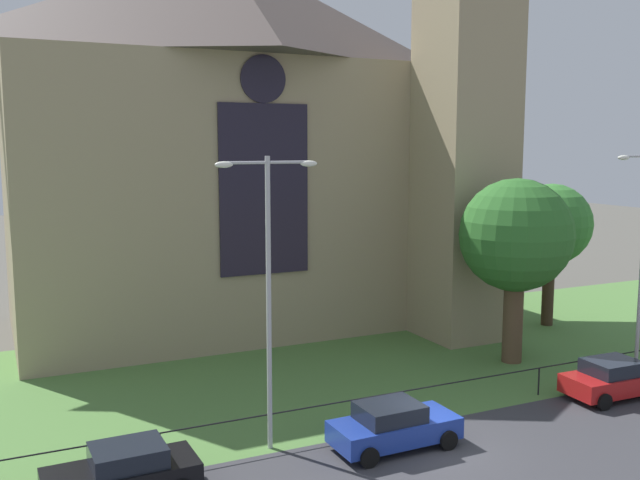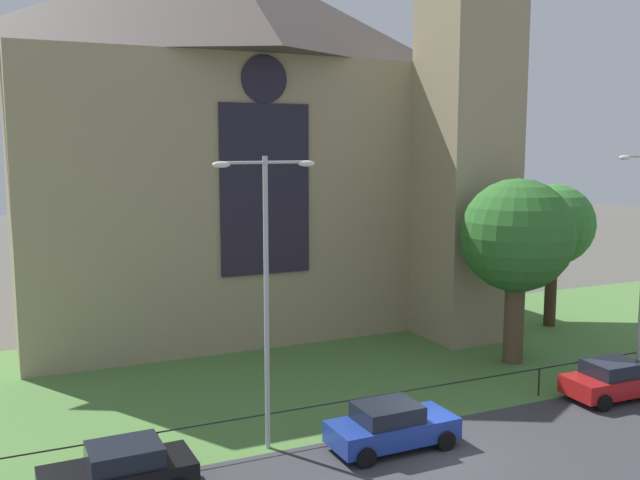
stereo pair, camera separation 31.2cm
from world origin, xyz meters
name	(u,v)px [view 1 (the left image)]	position (x,y,z in m)	size (l,w,h in m)	color
ground	(308,364)	(0.00, 10.00, 0.00)	(160.00, 160.00, 0.00)	#56544C
road_asphalt	(473,475)	(0.00, -2.00, 0.00)	(120.00, 8.00, 0.01)	#38383D
grass_verge	(327,377)	(0.00, 8.00, 0.00)	(120.00, 20.00, 0.01)	#517F3D
church_building	(241,136)	(-0.10, 18.47, 10.27)	(23.20, 16.20, 26.00)	tan
iron_railing	(374,400)	(-0.87, 2.50, 0.97)	(29.92, 0.07, 1.13)	black
tree_right_far	(551,225)	(14.74, 10.84, 5.49)	(4.36, 4.36, 7.74)	#423021
tree_right_near	(516,237)	(8.54, 6.40, 5.73)	(5.05, 5.05, 8.35)	brown
streetlamp_near	(268,269)	(-4.78, 2.40, 5.90)	(3.37, 0.26, 9.46)	#B2B2B7
parked_car_black	(123,473)	(-9.69, 1.05, 0.74)	(4.23, 2.09, 1.51)	black
parked_car_blue	(393,426)	(-1.14, 0.71, 0.74)	(4.22, 2.06, 1.51)	#1E3899
parked_car_red	(615,379)	(9.11, 1.07, 0.74)	(4.25, 2.12, 1.51)	#B21919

